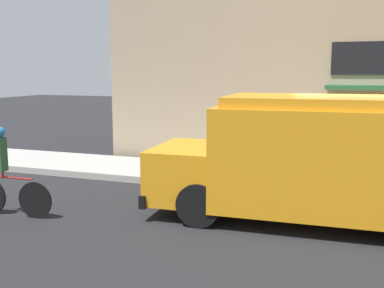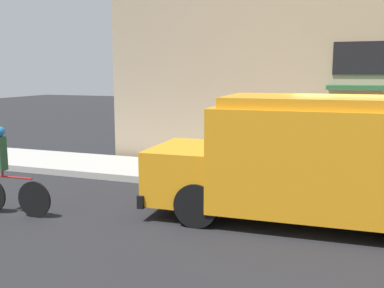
% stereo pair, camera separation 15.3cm
% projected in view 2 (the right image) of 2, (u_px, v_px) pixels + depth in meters
% --- Properties ---
extents(ground_plane, '(70.00, 70.00, 0.00)m').
position_uv_depth(ground_plane, '(354.00, 204.00, 9.39)').
color(ground_plane, '#232326').
extents(sidewalk, '(28.00, 2.30, 0.17)m').
position_uv_depth(sidewalk, '(355.00, 187.00, 10.44)').
color(sidewalk, '#ADAAA3').
rests_on(sidewalk, ground_plane).
extents(storefront, '(14.26, 1.09, 4.95)m').
position_uv_depth(storefront, '(362.00, 82.00, 11.43)').
color(storefront, tan).
rests_on(storefront, ground_plane).
extents(school_bus, '(5.80, 2.64, 2.30)m').
position_uv_depth(school_bus, '(320.00, 158.00, 8.05)').
color(school_bus, orange).
rests_on(school_bus, ground_plane).
extents(cyclist, '(1.70, 0.21, 1.71)m').
position_uv_depth(cyclist, '(5.00, 174.00, 8.57)').
color(cyclist, black).
rests_on(cyclist, ground_plane).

